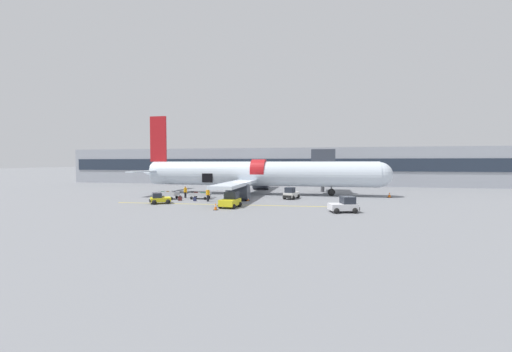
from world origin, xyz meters
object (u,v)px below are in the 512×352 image
(ground_crew_loader_b, at_px, (185,192))
(suitcase_on_tarmac_upright, at_px, (195,199))
(baggage_cart_loading, at_px, (200,195))
(ground_crew_driver, at_px, (208,194))
(baggage_tug_lead, at_px, (344,205))
(baggage_cart_queued, at_px, (168,195))
(baggage_tug_rear, at_px, (230,201))
(baggage_tug_spare, at_px, (291,194))
(baggage_tug_mid, at_px, (159,199))
(ground_crew_loader_a, at_px, (236,192))
(suitcase_on_tarmac_spare, at_px, (180,199))
(airplane, at_px, (256,174))

(ground_crew_loader_b, xyz_separation_m, suitcase_on_tarmac_upright, (2.76, -3.23, -0.60))
(baggage_cart_loading, xyz_separation_m, ground_crew_driver, (1.99, -2.40, 0.42))
(baggage_tug_lead, distance_m, baggage_cart_queued, 23.68)
(baggage_tug_rear, distance_m, suitcase_on_tarmac_upright, 7.50)
(baggage_tug_spare, bearing_deg, ground_crew_driver, -153.88)
(baggage_tug_mid, bearing_deg, baggage_tug_spare, 28.06)
(suitcase_on_tarmac_upright, bearing_deg, baggage_tug_rear, -36.19)
(suitcase_on_tarmac_upright, bearing_deg, baggage_tug_mid, -136.91)
(baggage_cart_queued, bearing_deg, suitcase_on_tarmac_upright, -17.73)
(baggage_cart_queued, distance_m, ground_crew_loader_a, 9.37)
(baggage_cart_loading, bearing_deg, ground_crew_loader_b, 162.80)
(baggage_tug_lead, xyz_separation_m, baggage_tug_spare, (-6.27, 10.46, -0.00))
(ground_crew_driver, xyz_separation_m, suitcase_on_tarmac_spare, (-3.80, -0.04, -0.62))
(baggage_cart_queued, height_order, ground_crew_loader_a, ground_crew_loader_a)
(baggage_cart_loading, height_order, suitcase_on_tarmac_spare, baggage_cart_loading)
(airplane, relative_size, baggage_tug_lead, 12.59)
(baggage_cart_loading, relative_size, suitcase_on_tarmac_upright, 5.77)
(baggage_tug_lead, bearing_deg, baggage_tug_rear, 175.13)
(airplane, xyz_separation_m, ground_crew_loader_b, (-8.72, -6.79, -2.28))
(airplane, relative_size, baggage_tug_spare, 12.26)
(baggage_tug_mid, bearing_deg, ground_crew_driver, 31.78)
(ground_crew_driver, xyz_separation_m, suitcase_on_tarmac_upright, (-1.75, -0.05, -0.64))
(baggage_tug_rear, xyz_separation_m, ground_crew_driver, (-4.30, 4.47, 0.18))
(airplane, distance_m, baggage_tug_rear, 14.64)
(baggage_cart_loading, xyz_separation_m, ground_crew_loader_b, (-2.52, 0.78, 0.38))
(ground_crew_driver, bearing_deg, suitcase_on_tarmac_upright, -178.47)
(baggage_cart_queued, bearing_deg, baggage_tug_mid, -74.82)
(baggage_cart_loading, distance_m, ground_crew_driver, 3.14)
(baggage_tug_lead, bearing_deg, baggage_tug_mid, 173.65)
(baggage_tug_rear, bearing_deg, suitcase_on_tarmac_spare, 151.36)
(baggage_tug_rear, xyz_separation_m, baggage_cart_queued, (-10.54, 5.86, -0.18))
(airplane, height_order, baggage_cart_queued, airplane)
(ground_crew_loader_b, relative_size, ground_crew_driver, 0.95)
(airplane, distance_m, baggage_tug_spare, 8.14)
(ground_crew_loader_a, bearing_deg, baggage_cart_queued, -157.87)
(ground_crew_loader_b, height_order, suitcase_on_tarmac_spare, ground_crew_loader_b)
(airplane, xyz_separation_m, baggage_cart_loading, (-6.20, -7.57, -2.67))
(ground_crew_loader_a, bearing_deg, suitcase_on_tarmac_upright, -130.04)
(suitcase_on_tarmac_spare, bearing_deg, suitcase_on_tarmac_upright, -0.06)
(ground_crew_loader_b, bearing_deg, airplane, 37.92)
(ground_crew_loader_a, relative_size, suitcase_on_tarmac_spare, 2.29)
(baggage_cart_loading, xyz_separation_m, suitcase_on_tarmac_upright, (0.24, -2.45, -0.22))
(ground_crew_loader_b, distance_m, suitcase_on_tarmac_spare, 3.35)
(airplane, height_order, baggage_tug_spare, airplane)
(airplane, distance_m, baggage_tug_lead, 19.85)
(baggage_tug_rear, bearing_deg, ground_crew_loader_a, 101.26)
(airplane, bearing_deg, baggage_tug_spare, -40.23)
(baggage_tug_lead, height_order, ground_crew_loader_a, baggage_tug_lead)
(baggage_cart_queued, height_order, suitcase_on_tarmac_spare, baggage_cart_queued)
(airplane, relative_size, ground_crew_loader_a, 25.24)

